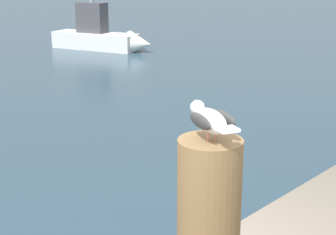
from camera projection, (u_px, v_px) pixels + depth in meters
seagull at (210, 119)px, 2.25m from camera, size 0.21×0.38×0.14m
boat_white at (103, 36)px, 18.79m from camera, size 1.94×3.96×4.23m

